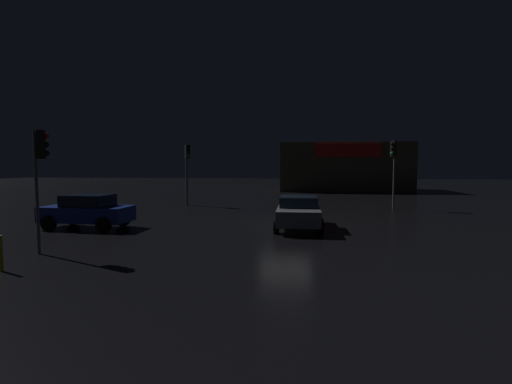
{
  "coord_description": "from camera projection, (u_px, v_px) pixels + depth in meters",
  "views": [
    {
      "loc": [
        0.54,
        -18.32,
        2.92
      ],
      "look_at": [
        -1.89,
        3.95,
        1.28
      ],
      "focal_mm": 26.4,
      "sensor_mm": 36.0,
      "label": 1
    }
  ],
  "objects": [
    {
      "name": "traffic_signal_cross_left",
      "position": [
        393.0,
        157.0,
        24.43
      ],
      "size": [
        0.42,
        0.42,
        4.46
      ],
      "color": "#595B60",
      "rests_on": "ground"
    },
    {
      "name": "traffic_signal_cross_right",
      "position": [
        187.0,
        164.0,
        26.81
      ],
      "size": [
        0.42,
        0.42,
        4.3
      ],
      "color": "#595B60",
      "rests_on": "ground"
    },
    {
      "name": "car_near",
      "position": [
        87.0,
        211.0,
        17.16
      ],
      "size": [
        4.02,
        2.05,
        1.55
      ],
      "color": "navy",
      "rests_on": "ground"
    },
    {
      "name": "ground_plane",
      "position": [
        286.0,
        224.0,
        18.43
      ],
      "size": [
        120.0,
        120.0,
        0.0
      ],
      "primitive_type": "plane",
      "color": "black"
    },
    {
      "name": "store_building",
      "position": [
        343.0,
        167.0,
        42.86
      ],
      "size": [
        14.01,
        8.01,
        5.28
      ],
      "color": "brown",
      "rests_on": "ground"
    },
    {
      "name": "traffic_signal_main",
      "position": [
        40.0,
        158.0,
        12.15
      ],
      "size": [
        0.43,
        0.42,
        4.03
      ],
      "color": "#595B60",
      "rests_on": "ground"
    },
    {
      "name": "car_far",
      "position": [
        298.0,
        212.0,
        17.22
      ],
      "size": [
        2.08,
        4.43,
        1.47
      ],
      "color": "slate",
      "rests_on": "ground"
    },
    {
      "name": "bollard_kerb_a",
      "position": [
        1.0,
        254.0,
        10.26
      ],
      "size": [
        0.1,
        0.1,
        0.99
      ],
      "primitive_type": "cylinder",
      "color": "gold",
      "rests_on": "ground"
    }
  ]
}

